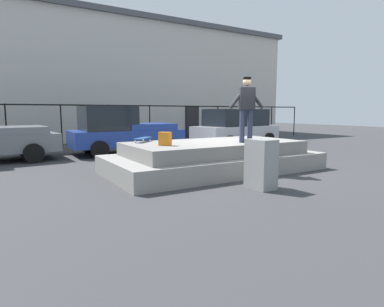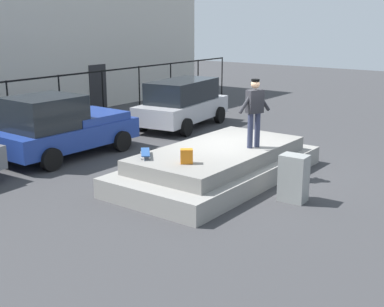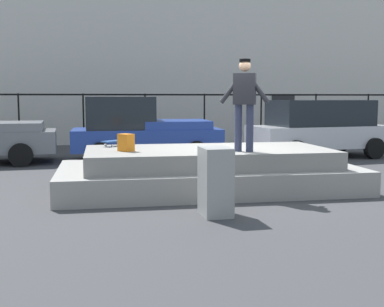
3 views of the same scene
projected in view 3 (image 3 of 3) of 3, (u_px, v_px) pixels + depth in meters
name	position (u px, v px, depth m)	size (l,w,h in m)	color
ground_plane	(235.00, 189.00, 10.24)	(60.00, 60.00, 0.00)	#38383A
concrete_ledge	(208.00, 171.00, 10.18)	(5.94, 2.93, 0.83)	gray
skateboarder	(244.00, 98.00, 9.45)	(0.91, 0.47, 1.74)	#2D334C
skateboard	(118.00, 141.00, 10.71)	(0.72, 0.69, 0.12)	#264C8C
backpack	(126.00, 143.00, 9.60)	(0.28, 0.20, 0.33)	orange
car_blue_pickup_mid	(141.00, 129.00, 14.83)	(4.35, 2.20, 1.88)	navy
car_silver_hatchback_far	(320.00, 127.00, 15.59)	(4.56, 2.49, 1.78)	#B7B7BC
utility_box	(216.00, 182.00, 7.87)	(0.44, 0.60, 1.08)	gray
fence_row	(175.00, 111.00, 18.25)	(24.06, 0.06, 2.00)	black
warehouse_building	(157.00, 60.00, 23.69)	(25.00, 7.90, 7.21)	beige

